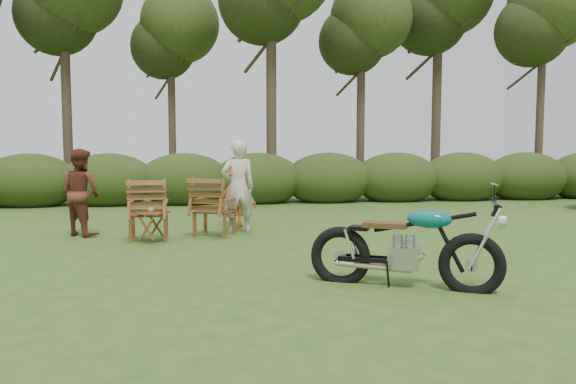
{
  "coord_description": "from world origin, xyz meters",
  "views": [
    {
      "loc": [
        -1.34,
        -6.48,
        1.64
      ],
      "look_at": [
        -0.14,
        2.0,
        0.9
      ],
      "focal_mm": 35.0,
      "sensor_mm": 36.0,
      "label": 1
    }
  ],
  "objects": [
    {
      "name": "ground",
      "position": [
        0.0,
        0.0,
        0.0
      ],
      "size": [
        80.0,
        80.0,
        0.0
      ],
      "primitive_type": "plane",
      "color": "#2E4918",
      "rests_on": "ground"
    },
    {
      "name": "tree_line",
      "position": [
        0.5,
        9.74,
        3.81
      ],
      "size": [
        22.52,
        11.62,
        8.14
      ],
      "color": "#3A2E1F",
      "rests_on": "ground"
    },
    {
      "name": "motorcycle",
      "position": [
        0.86,
        -0.38,
        0.0
      ],
      "size": [
        2.22,
        1.65,
        1.19
      ],
      "primitive_type": null,
      "rotation": [
        0.0,
        0.0,
        -0.47
      ],
      "color": "#0CA69E",
      "rests_on": "ground"
    },
    {
      "name": "lawn_chair_right",
      "position": [
        -1.25,
        3.53,
        0.0
      ],
      "size": [
        0.94,
        0.94,
        1.04
      ],
      "primitive_type": null,
      "rotation": [
        0.0,
        0.0,
        2.74
      ],
      "color": "brown",
      "rests_on": "ground"
    },
    {
      "name": "lawn_chair_left",
      "position": [
        -2.36,
        3.23,
        0.0
      ],
      "size": [
        0.74,
        0.74,
        1.04
      ],
      "primitive_type": null,
      "rotation": [
        0.0,
        0.0,
        3.17
      ],
      "color": "brown",
      "rests_on": "ground"
    },
    {
      "name": "side_table",
      "position": [
        -2.29,
        2.96,
        0.26
      ],
      "size": [
        0.63,
        0.59,
        0.52
      ],
      "primitive_type": null,
      "rotation": [
        0.0,
        0.0,
        -0.43
      ],
      "color": "brown",
      "rests_on": "ground"
    },
    {
      "name": "cup",
      "position": [
        -2.29,
        2.95,
        0.56
      ],
      "size": [
        0.16,
        0.16,
        0.1
      ],
      "primitive_type": "imported",
      "rotation": [
        0.0,
        0.0,
        0.42
      ],
      "color": "beige",
      "rests_on": "side_table"
    },
    {
      "name": "adult_a",
      "position": [
        -0.81,
        3.75,
        0.0
      ],
      "size": [
        0.68,
        0.51,
        1.7
      ],
      "primitive_type": "imported",
      "rotation": [
        0.0,
        0.0,
        3.32
      ],
      "color": "beige",
      "rests_on": "ground"
    },
    {
      "name": "adult_b",
      "position": [
        -3.6,
        3.87,
        0.0
      ],
      "size": [
        0.96,
        0.93,
        1.55
      ],
      "primitive_type": "imported",
      "rotation": [
        0.0,
        0.0,
        2.47
      ],
      "color": "#612B1B",
      "rests_on": "ground"
    },
    {
      "name": "child",
      "position": [
        -0.8,
        4.55,
        0.0
      ],
      "size": [
        0.86,
        0.62,
        1.2
      ],
      "primitive_type": "imported",
      "rotation": [
        0.0,
        0.0,
        2.9
      ],
      "color": "#C73F12",
      "rests_on": "ground"
    }
  ]
}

